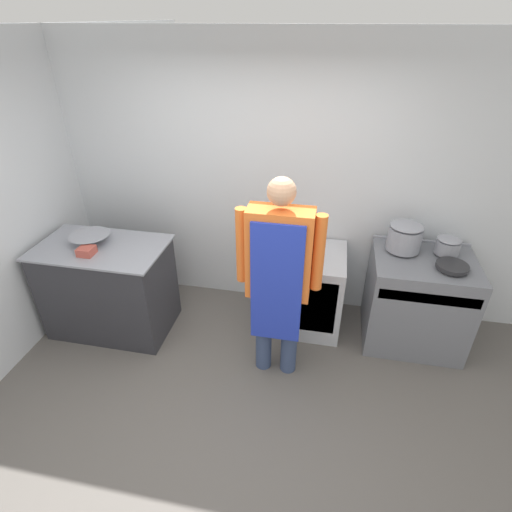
% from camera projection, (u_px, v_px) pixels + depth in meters
% --- Properties ---
extents(ground_plane, '(14.00, 14.00, 0.00)m').
position_uv_depth(ground_plane, '(222.00, 426.00, 3.12)').
color(ground_plane, '#5B5651').
extents(wall_back, '(8.00, 0.05, 2.70)m').
position_uv_depth(wall_back, '(265.00, 182.00, 3.92)').
color(wall_back, silver).
rests_on(wall_back, ground_plane).
extents(wall_left, '(0.05, 8.00, 2.70)m').
position_uv_depth(wall_left, '(25.00, 197.00, 3.61)').
color(wall_left, silver).
rests_on(wall_left, ground_plane).
extents(prep_counter, '(1.19, 0.71, 0.93)m').
position_uv_depth(prep_counter, '(109.00, 288.00, 3.91)').
color(prep_counter, '#2D2D33').
rests_on(prep_counter, ground_plane).
extents(stove, '(0.89, 0.72, 0.92)m').
position_uv_depth(stove, '(416.00, 301.00, 3.76)').
color(stove, slate).
rests_on(stove, ground_plane).
extents(fridge_unit, '(0.71, 0.68, 0.81)m').
position_uv_depth(fridge_unit, '(306.00, 289.00, 3.99)').
color(fridge_unit, silver).
rests_on(fridge_unit, ground_plane).
extents(person_cook, '(0.68, 0.24, 1.81)m').
position_uv_depth(person_cook, '(279.00, 272.00, 3.11)').
color(person_cook, '#38476B').
rests_on(person_cook, ground_plane).
extents(mixing_bowl, '(0.36, 0.36, 0.08)m').
position_uv_depth(mixing_bowl, '(90.00, 239.00, 3.71)').
color(mixing_bowl, gray).
rests_on(mixing_bowl, prep_counter).
extents(plastic_tub, '(0.13, 0.13, 0.07)m').
position_uv_depth(plastic_tub, '(86.00, 251.00, 3.53)').
color(plastic_tub, '#B24C3F').
rests_on(plastic_tub, prep_counter).
extents(stock_pot, '(0.30, 0.30, 0.26)m').
position_uv_depth(stock_pot, '(405.00, 236.00, 3.59)').
color(stock_pot, gray).
rests_on(stock_pot, stove).
extents(saute_pan, '(0.27, 0.27, 0.04)m').
position_uv_depth(saute_pan, '(452.00, 266.00, 3.37)').
color(saute_pan, '#262628').
rests_on(saute_pan, stove).
extents(sauce_pot, '(0.21, 0.21, 0.16)m').
position_uv_depth(sauce_pot, '(448.00, 245.00, 3.55)').
color(sauce_pot, gray).
rests_on(sauce_pot, stove).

